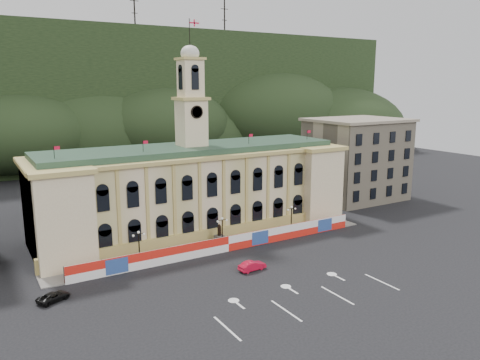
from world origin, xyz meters
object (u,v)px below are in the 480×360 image
statue (219,239)px  red_sedan (252,266)px  lamp_center (222,230)px  black_suv (54,297)px

statue → red_sedan: 11.62m
lamp_center → black_suv: bearing=-167.0°
statue → lamp_center: lamp_center is taller
statue → red_sedan: (-0.90, -11.58, -0.50)m
statue → red_sedan: size_ratio=0.87×
red_sedan → statue: bearing=-8.8°
lamp_center → red_sedan: bearing=-94.9°
statue → lamp_center: 2.14m
lamp_center → black_suv: size_ratio=1.14×
black_suv → lamp_center: bearing=-100.5°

